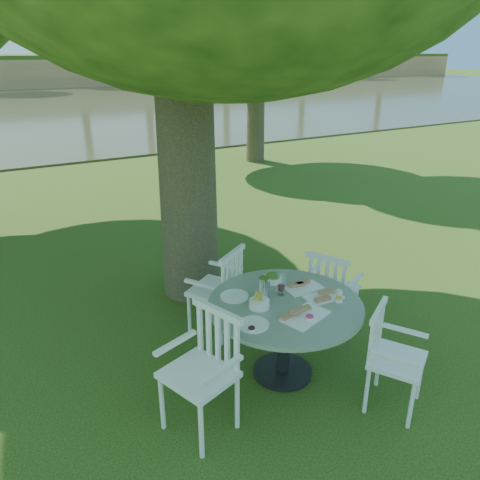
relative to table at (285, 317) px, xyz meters
name	(u,v)px	position (x,y,z in m)	size (l,w,h in m)	color
ground	(248,312)	(0.28, 1.13, -0.62)	(140.00, 140.00, 0.00)	#1C360B
table	(285,317)	(0.00, 0.00, 0.00)	(1.40, 1.40, 0.77)	black
chair_ne	(330,286)	(0.84, 0.37, -0.07)	(0.60, 0.62, 0.93)	white
chair_nw	(223,285)	(-0.17, 0.90, -0.05)	(0.67, 0.66, 0.98)	white
chair_sw	(208,361)	(-0.88, -0.21, -0.02)	(0.63, 0.65, 1.02)	white
chair_se	(387,350)	(0.53, -0.75, -0.09)	(0.62, 0.61, 0.91)	white
tableware	(277,297)	(-0.05, 0.07, 0.19)	(1.13, 0.95, 0.21)	white
river	(23,110)	(0.28, 24.13, -0.62)	(100.00, 28.00, 0.12)	#32341E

